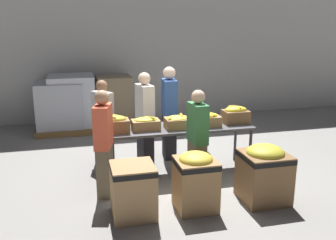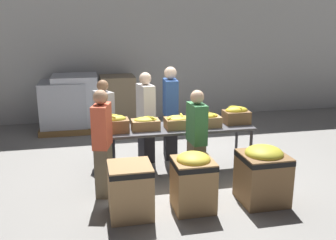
% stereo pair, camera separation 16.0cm
% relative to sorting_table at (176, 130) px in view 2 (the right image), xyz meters
% --- Properties ---
extents(ground_plane, '(30.00, 30.00, 0.00)m').
position_rel_sorting_table_xyz_m(ground_plane, '(0.00, 0.00, -0.76)').
color(ground_plane, gray).
extents(wall_back, '(16.00, 0.08, 4.00)m').
position_rel_sorting_table_xyz_m(wall_back, '(0.00, 3.90, 1.24)').
color(wall_back, silver).
rests_on(wall_back, ground_plane).
extents(sorting_table, '(2.54, 0.73, 0.81)m').
position_rel_sorting_table_xyz_m(sorting_table, '(0.00, 0.00, 0.00)').
color(sorting_table, '#4C4C51').
rests_on(sorting_table, ground_plane).
extents(banana_box_0, '(0.45, 0.30, 0.29)m').
position_rel_sorting_table_xyz_m(banana_box_0, '(-1.03, -0.07, 0.19)').
color(banana_box_0, olive).
rests_on(banana_box_0, sorting_table).
extents(banana_box_1, '(0.45, 0.28, 0.22)m').
position_rel_sorting_table_xyz_m(banana_box_1, '(-0.53, -0.04, 0.16)').
color(banana_box_1, '#A37A4C').
rests_on(banana_box_1, sorting_table).
extents(banana_box_2, '(0.40, 0.33, 0.24)m').
position_rel_sorting_table_xyz_m(banana_box_2, '(-0.01, -0.07, 0.17)').
color(banana_box_2, '#A37A4C').
rests_on(banana_box_2, sorting_table).
extents(banana_box_3, '(0.45, 0.30, 0.26)m').
position_rel_sorting_table_xyz_m(banana_box_3, '(0.50, -0.09, 0.18)').
color(banana_box_3, tan).
rests_on(banana_box_3, sorting_table).
extents(banana_box_4, '(0.43, 0.32, 0.31)m').
position_rel_sorting_table_xyz_m(banana_box_4, '(1.06, 0.01, 0.21)').
color(banana_box_4, olive).
rests_on(banana_box_4, sorting_table).
extents(volunteer_0, '(0.23, 0.42, 1.54)m').
position_rel_sorting_table_xyz_m(volunteer_0, '(0.16, -0.62, 0.01)').
color(volunteer_0, '#6B604C').
rests_on(volunteer_0, ground_plane).
extents(volunteer_1, '(0.32, 0.47, 1.59)m').
position_rel_sorting_table_xyz_m(volunteer_1, '(-1.24, -0.58, 0.03)').
color(volunteer_1, '#6B604C').
rests_on(volunteer_1, ground_plane).
extents(volunteer_2, '(0.27, 0.48, 1.72)m').
position_rel_sorting_table_xyz_m(volunteer_2, '(0.07, 0.76, 0.10)').
color(volunteer_2, black).
rests_on(volunteer_2, ground_plane).
extents(volunteer_3, '(0.38, 0.46, 1.53)m').
position_rel_sorting_table_xyz_m(volunteer_3, '(-1.15, 0.72, 0.01)').
color(volunteer_3, black).
rests_on(volunteer_3, ground_plane).
extents(volunteer_4, '(0.30, 0.47, 1.65)m').
position_rel_sorting_table_xyz_m(volunteer_4, '(-0.41, 0.69, 0.06)').
color(volunteer_4, black).
rests_on(volunteer_4, ground_plane).
extents(donation_bin_0, '(0.56, 0.56, 0.72)m').
position_rel_sorting_table_xyz_m(donation_bin_0, '(-0.93, -1.29, -0.37)').
color(donation_bin_0, tan).
rests_on(donation_bin_0, ground_plane).
extents(donation_bin_1, '(0.54, 0.54, 0.82)m').
position_rel_sorting_table_xyz_m(donation_bin_1, '(-0.08, -1.29, -0.32)').
color(donation_bin_1, '#A37A4C').
rests_on(donation_bin_1, ground_plane).
extents(donation_bin_2, '(0.63, 0.63, 0.84)m').
position_rel_sorting_table_xyz_m(donation_bin_2, '(0.95, -1.29, -0.31)').
color(donation_bin_2, olive).
rests_on(donation_bin_2, ground_plane).
extents(pallet_stack_0, '(0.90, 0.90, 1.23)m').
position_rel_sorting_table_xyz_m(pallet_stack_0, '(-0.70, 3.30, -0.15)').
color(pallet_stack_0, olive).
rests_on(pallet_stack_0, ground_plane).
extents(pallet_stack_1, '(1.13, 1.13, 1.17)m').
position_rel_sorting_table_xyz_m(pallet_stack_1, '(-1.98, 3.11, -0.18)').
color(pallet_stack_1, olive).
rests_on(pallet_stack_1, ground_plane).
extents(pallet_stack_2, '(1.12, 1.12, 1.31)m').
position_rel_sorting_table_xyz_m(pallet_stack_2, '(-1.70, 3.14, -0.11)').
color(pallet_stack_2, olive).
rests_on(pallet_stack_2, ground_plane).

